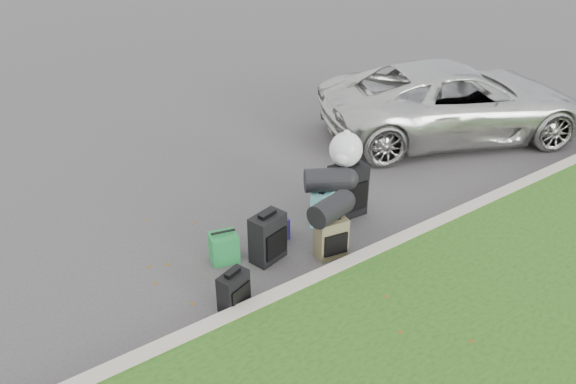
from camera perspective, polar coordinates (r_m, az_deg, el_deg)
ground at (r=7.52m, az=1.51°, el=-4.06°), size 120.00×120.00×0.00m
curb at (r=6.84m, az=6.55°, el=-7.25°), size 120.00×0.18×0.15m
suv at (r=10.58m, az=16.59°, el=8.87°), size 5.23×3.92×1.32m
suitcase_small_black at (r=6.20m, az=-5.55°, el=-9.94°), size 0.39×0.29×0.44m
suitcase_large_black_left at (r=6.84m, az=-2.08°, el=-4.65°), size 0.48×0.36×0.62m
suitcase_olive at (r=6.95m, az=4.39°, el=-4.63°), size 0.41×0.30×0.52m
suitcase_teal at (r=7.55m, az=3.66°, el=-1.62°), size 0.42×0.34×0.52m
suitcase_large_black_right at (r=7.75m, az=6.06°, el=0.16°), size 0.52×0.33×0.75m
tote_green at (r=6.92m, az=-6.52°, el=-5.62°), size 0.39×0.34×0.37m
tote_navy at (r=7.32m, az=-1.12°, el=-3.70°), size 0.30×0.25×0.29m
duffel_left at (r=6.73m, az=4.35°, el=-1.75°), size 0.60×0.41×0.30m
duffel_right at (r=7.35m, az=3.91°, el=1.23°), size 0.65×0.56×0.32m
trash_bag at (r=7.50m, az=5.91°, el=4.31°), size 0.46×0.46×0.46m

